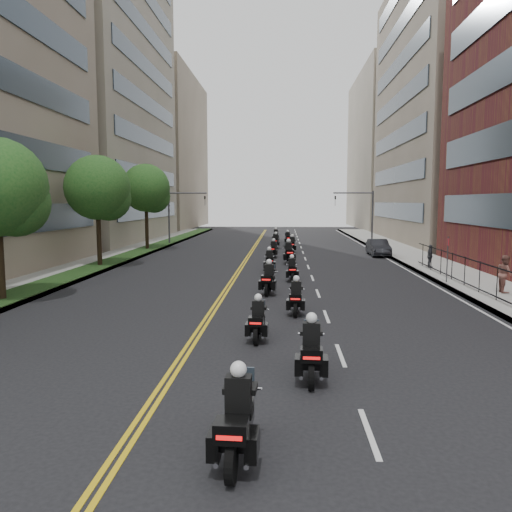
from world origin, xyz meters
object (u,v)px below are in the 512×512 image
(motorcycle_2, at_px, (258,322))
(parked_sedan, at_px, (378,248))
(motorcycle_4, at_px, (269,280))
(motorcycle_9, at_px, (292,245))
(motorcycle_11, at_px, (288,239))
(motorcycle_3, at_px, (296,299))
(pedestrian_c, at_px, (430,256))
(motorcycle_12, at_px, (276,236))
(motorcycle_10, at_px, (276,242))
(pedestrian_b, at_px, (505,274))
(motorcycle_8, at_px, (273,250))
(motorcycle_5, at_px, (292,271))
(motorcycle_7, at_px, (289,254))
(motorcycle_6, at_px, (269,262))
(motorcycle_0, at_px, (238,422))
(motorcycle_1, at_px, (311,353))

(motorcycle_2, relative_size, parked_sedan, 0.49)
(motorcycle_4, xyz_separation_m, parked_sedan, (8.64, 17.82, 0.01))
(motorcycle_9, relative_size, motorcycle_11, 1.05)
(motorcycle_3, xyz_separation_m, motorcycle_4, (-1.24, 4.32, 0.06))
(motorcycle_9, xyz_separation_m, pedestrian_c, (8.97, -10.64, 0.27))
(motorcycle_12, bearing_deg, motorcycle_10, -87.50)
(pedestrian_b, bearing_deg, motorcycle_3, 118.88)
(motorcycle_8, xyz_separation_m, pedestrian_c, (10.55, -6.78, 0.31))
(motorcycle_2, height_order, motorcycle_9, motorcycle_9)
(motorcycle_5, height_order, pedestrian_b, pedestrian_b)
(motorcycle_7, relative_size, pedestrian_b, 1.36)
(motorcycle_2, bearing_deg, motorcycle_10, 92.12)
(motorcycle_8, bearing_deg, motorcycle_5, -77.26)
(motorcycle_5, distance_m, pedestrian_c, 10.56)
(motorcycle_3, relative_size, motorcycle_4, 0.91)
(motorcycle_5, bearing_deg, pedestrian_c, 27.72)
(motorcycle_8, distance_m, pedestrian_c, 12.55)
(motorcycle_6, height_order, motorcycle_10, motorcycle_10)
(motorcycle_6, height_order, parked_sedan, motorcycle_6)
(motorcycle_7, distance_m, parked_sedan, 9.48)
(motorcycle_0, distance_m, motorcycle_12, 47.28)
(motorcycle_6, bearing_deg, motorcycle_4, -91.06)
(motorcycle_7, height_order, pedestrian_b, pedestrian_b)
(motorcycle_5, distance_m, motorcycle_10, 19.57)
(motorcycle_8, bearing_deg, parked_sedan, 18.19)
(motorcycle_12, height_order, pedestrian_c, pedestrian_c)
(motorcycle_6, xyz_separation_m, pedestrian_c, (10.64, 1.36, 0.28))
(motorcycle_6, bearing_deg, motorcycle_8, 86.83)
(motorcycle_10, bearing_deg, motorcycle_5, -80.07)
(motorcycle_5, distance_m, motorcycle_11, 23.82)
(motorcycle_7, xyz_separation_m, motorcycle_8, (-1.20, 3.91, -0.11))
(parked_sedan, bearing_deg, motorcycle_11, 126.38)
(motorcycle_11, bearing_deg, motorcycle_7, -97.15)
(motorcycle_6, xyz_separation_m, motorcycle_11, (1.34, 20.06, -0.02))
(motorcycle_4, distance_m, motorcycle_5, 4.28)
(motorcycle_8, xyz_separation_m, parked_sedan, (8.75, 1.82, 0.08))
(motorcycle_0, distance_m, motorcycle_1, 4.38)
(motorcycle_6, distance_m, parked_sedan, 13.32)
(motorcycle_1, xyz_separation_m, motorcycle_12, (-1.63, 43.16, -0.03))
(motorcycle_5, height_order, pedestrian_c, pedestrian_c)
(motorcycle_1, bearing_deg, motorcycle_12, 94.81)
(motorcycle_7, bearing_deg, motorcycle_6, -112.05)
(motorcycle_1, height_order, motorcycle_2, motorcycle_1)
(motorcycle_4, height_order, motorcycle_5, motorcycle_4)
(motorcycle_10, xyz_separation_m, parked_sedan, (8.69, -5.81, 0.05))
(motorcycle_12, bearing_deg, motorcycle_3, -86.18)
(motorcycle_0, bearing_deg, motorcycle_8, 92.60)
(motorcycle_8, height_order, parked_sedan, motorcycle_8)
(motorcycle_6, xyz_separation_m, motorcycle_12, (0.03, 23.51, 0.01))
(motorcycle_12, bearing_deg, motorcycle_6, -88.52)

